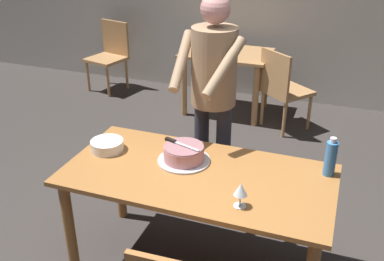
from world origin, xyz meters
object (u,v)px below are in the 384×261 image
(plate_stack, at_px, (107,145))
(person_cutting_cake, at_px, (213,87))
(water_bottle, at_px, (331,158))
(background_chair_2, at_px, (283,87))
(main_dining_table, at_px, (198,188))
(cake_knife, at_px, (175,142))
(cake_on_platter, at_px, (184,154))
(wine_glass_near, at_px, (241,190))
(background_chair_0, at_px, (110,53))
(background_table, at_px, (226,65))

(plate_stack, xyz_separation_m, person_cutting_cake, (0.56, 0.55, 0.29))
(water_bottle, xyz_separation_m, background_chair_2, (-0.61, 2.10, -0.37))
(main_dining_table, bearing_deg, cake_knife, 147.03)
(cake_on_platter, distance_m, background_chair_2, 2.29)
(wine_glass_near, bearing_deg, background_chair_0, 129.83)
(person_cutting_cake, bearing_deg, plate_stack, -135.57)
(cake_knife, xyz_separation_m, wine_glass_near, (0.53, -0.37, -0.01))
(wine_glass_near, bearing_deg, cake_on_platter, 142.75)
(main_dining_table, relative_size, water_bottle, 6.60)
(water_bottle, xyz_separation_m, person_cutting_cake, (-0.86, 0.36, 0.21))
(background_chair_0, height_order, background_chair_2, same)
(background_table, bearing_deg, wine_glass_near, -72.57)
(plate_stack, relative_size, background_chair_0, 0.24)
(cake_on_platter, bearing_deg, background_chair_2, 83.20)
(cake_knife, relative_size, background_chair_0, 0.29)
(cake_on_platter, height_order, person_cutting_cake, person_cutting_cake)
(background_chair_0, bearing_deg, wine_glass_near, -50.17)
(cake_on_platter, xyz_separation_m, cake_knife, (-0.07, 0.02, 0.06))
(plate_stack, relative_size, background_table, 0.22)
(plate_stack, relative_size, wine_glass_near, 1.53)
(person_cutting_cake, xyz_separation_m, background_table, (-0.47, 2.01, -0.50))
(main_dining_table, height_order, cake_on_platter, cake_on_platter)
(wine_glass_near, xyz_separation_m, background_chair_0, (-2.58, 3.09, -0.36))
(main_dining_table, xyz_separation_m, background_chair_0, (-2.25, 2.85, -0.15))
(background_chair_0, bearing_deg, background_table, -7.55)
(plate_stack, height_order, background_chair_2, background_chair_2)
(main_dining_table, bearing_deg, person_cutting_cake, 99.73)
(person_cutting_cake, xyz_separation_m, background_chair_2, (0.24, 1.74, -0.58))
(wine_glass_near, xyz_separation_m, person_cutting_cake, (-0.43, 0.86, 0.22))
(main_dining_table, bearing_deg, cake_on_platter, 140.80)
(plate_stack, bearing_deg, cake_knife, 7.33)
(cake_knife, relative_size, background_table, 0.26)
(background_chair_0, bearing_deg, person_cutting_cake, -46.12)
(cake_on_platter, bearing_deg, person_cutting_cake, 87.17)
(main_dining_table, relative_size, plate_stack, 7.51)
(main_dining_table, bearing_deg, wine_glass_near, -36.44)
(cake_knife, bearing_deg, background_chair_2, 81.42)
(cake_knife, bearing_deg, cake_on_platter, -18.11)
(main_dining_table, distance_m, background_table, 2.69)
(cake_on_platter, relative_size, background_chair_0, 0.38)
(plate_stack, distance_m, background_chair_0, 3.22)
(background_chair_2, bearing_deg, background_chair_0, 168.41)
(cake_on_platter, distance_m, wine_glass_near, 0.58)
(background_chair_0, bearing_deg, plate_stack, -60.34)
(main_dining_table, height_order, cake_knife, cake_knife)
(cake_on_platter, bearing_deg, water_bottle, 9.79)
(main_dining_table, height_order, water_bottle, water_bottle)
(person_cutting_cake, relative_size, background_chair_2, 1.91)
(wine_glass_near, bearing_deg, cake_knife, 144.84)
(cake_on_platter, height_order, cake_knife, cake_knife)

